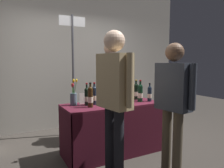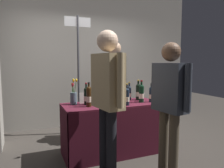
{
  "view_description": "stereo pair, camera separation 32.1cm",
  "coord_description": "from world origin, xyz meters",
  "px_view_note": "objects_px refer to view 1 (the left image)",
  "views": [
    {
      "loc": [
        -1.51,
        -2.82,
        1.43
      ],
      "look_at": [
        0.0,
        0.0,
        1.09
      ],
      "focal_mm": 33.95,
      "sensor_mm": 36.0,
      "label": 1
    },
    {
      "loc": [
        -1.22,
        -2.96,
        1.43
      ],
      "look_at": [
        0.0,
        0.0,
        1.09
      ],
      "focal_mm": 33.95,
      "sensor_mm": 36.0,
      "label": 2
    }
  ],
  "objects_px": {
    "display_bottle_0": "(116,96)",
    "booth_signpost": "(73,63)",
    "featured_wine_bottle": "(136,91)",
    "wine_glass_mid": "(124,96)",
    "tasting_table": "(112,120)",
    "flower_vase": "(74,97)",
    "wine_glass_near_vendor": "(141,95)",
    "taster_foreground_right": "(114,91)",
    "vendor_presenter": "(111,80)"
  },
  "relations": [
    {
      "from": "featured_wine_bottle",
      "to": "booth_signpost",
      "type": "xyz_separation_m",
      "value": [
        -0.77,
        0.99,
        0.48
      ]
    },
    {
      "from": "wine_glass_near_vendor",
      "to": "flower_vase",
      "type": "distance_m",
      "value": 1.11
    },
    {
      "from": "display_bottle_0",
      "to": "vendor_presenter",
      "type": "height_order",
      "value": "vendor_presenter"
    },
    {
      "from": "vendor_presenter",
      "to": "booth_signpost",
      "type": "xyz_separation_m",
      "value": [
        -0.54,
        0.52,
        0.32
      ]
    },
    {
      "from": "tasting_table",
      "to": "flower_vase",
      "type": "height_order",
      "value": "flower_vase"
    },
    {
      "from": "display_bottle_0",
      "to": "wine_glass_mid",
      "type": "xyz_separation_m",
      "value": [
        0.24,
        0.18,
        -0.04
      ]
    },
    {
      "from": "wine_glass_mid",
      "to": "flower_vase",
      "type": "xyz_separation_m",
      "value": [
        -0.81,
        0.08,
        0.03
      ]
    },
    {
      "from": "featured_wine_bottle",
      "to": "wine_glass_mid",
      "type": "relative_size",
      "value": 2.78
    },
    {
      "from": "wine_glass_near_vendor",
      "to": "taster_foreground_right",
      "type": "distance_m",
      "value": 1.13
    },
    {
      "from": "featured_wine_bottle",
      "to": "booth_signpost",
      "type": "distance_m",
      "value": 1.35
    },
    {
      "from": "flower_vase",
      "to": "taster_foreground_right",
      "type": "relative_size",
      "value": 0.22
    },
    {
      "from": "tasting_table",
      "to": "featured_wine_bottle",
      "type": "relative_size",
      "value": 4.41
    },
    {
      "from": "flower_vase",
      "to": "booth_signpost",
      "type": "bearing_deg",
      "value": 71.99
    },
    {
      "from": "vendor_presenter",
      "to": "taster_foreground_right",
      "type": "xyz_separation_m",
      "value": [
        -0.63,
        -1.28,
        -0.0
      ]
    },
    {
      "from": "tasting_table",
      "to": "taster_foreground_right",
      "type": "bearing_deg",
      "value": -116.33
    },
    {
      "from": "tasting_table",
      "to": "display_bottle_0",
      "type": "xyz_separation_m",
      "value": [
        0.02,
        -0.1,
        0.39
      ]
    },
    {
      "from": "booth_signpost",
      "to": "taster_foreground_right",
      "type": "bearing_deg",
      "value": -92.94
    },
    {
      "from": "wine_glass_near_vendor",
      "to": "wine_glass_mid",
      "type": "height_order",
      "value": "wine_glass_near_vendor"
    },
    {
      "from": "wine_glass_near_vendor",
      "to": "tasting_table",
      "type": "bearing_deg",
      "value": 179.52
    },
    {
      "from": "display_bottle_0",
      "to": "wine_glass_mid",
      "type": "height_order",
      "value": "display_bottle_0"
    },
    {
      "from": "display_bottle_0",
      "to": "wine_glass_near_vendor",
      "type": "relative_size",
      "value": 2.39
    },
    {
      "from": "featured_wine_bottle",
      "to": "wine_glass_near_vendor",
      "type": "bearing_deg",
      "value": -83.78
    },
    {
      "from": "flower_vase",
      "to": "booth_signpost",
      "type": "xyz_separation_m",
      "value": [
        0.31,
        0.95,
        0.5
      ]
    },
    {
      "from": "tasting_table",
      "to": "featured_wine_bottle",
      "type": "distance_m",
      "value": 0.67
    },
    {
      "from": "wine_glass_near_vendor",
      "to": "vendor_presenter",
      "type": "distance_m",
      "value": 0.67
    },
    {
      "from": "tasting_table",
      "to": "wine_glass_mid",
      "type": "bearing_deg",
      "value": 16.98
    },
    {
      "from": "display_bottle_0",
      "to": "vendor_presenter",
      "type": "relative_size",
      "value": 0.17
    },
    {
      "from": "tasting_table",
      "to": "wine_glass_mid",
      "type": "xyz_separation_m",
      "value": [
        0.25,
        0.08,
        0.35
      ]
    },
    {
      "from": "tasting_table",
      "to": "featured_wine_bottle",
      "type": "xyz_separation_m",
      "value": [
        0.52,
        0.12,
        0.4
      ]
    },
    {
      "from": "vendor_presenter",
      "to": "tasting_table",
      "type": "bearing_deg",
      "value": -40.38
    },
    {
      "from": "taster_foreground_right",
      "to": "wine_glass_near_vendor",
      "type": "bearing_deg",
      "value": -60.15
    },
    {
      "from": "wine_glass_near_vendor",
      "to": "taster_foreground_right",
      "type": "bearing_deg",
      "value": -141.98
    },
    {
      "from": "featured_wine_bottle",
      "to": "flower_vase",
      "type": "height_order",
      "value": "flower_vase"
    },
    {
      "from": "wine_glass_mid",
      "to": "taster_foreground_right",
      "type": "distance_m",
      "value": 0.99
    },
    {
      "from": "flower_vase",
      "to": "vendor_presenter",
      "type": "relative_size",
      "value": 0.22
    },
    {
      "from": "tasting_table",
      "to": "booth_signpost",
      "type": "relative_size",
      "value": 0.65
    },
    {
      "from": "wine_glass_near_vendor",
      "to": "flower_vase",
      "type": "xyz_separation_m",
      "value": [
        -1.09,
        0.16,
        0.03
      ]
    },
    {
      "from": "taster_foreground_right",
      "to": "booth_signpost",
      "type": "distance_m",
      "value": 1.83
    },
    {
      "from": "flower_vase",
      "to": "wine_glass_near_vendor",
      "type": "bearing_deg",
      "value": -8.5
    },
    {
      "from": "flower_vase",
      "to": "vendor_presenter",
      "type": "distance_m",
      "value": 0.96
    },
    {
      "from": "tasting_table",
      "to": "wine_glass_mid",
      "type": "height_order",
      "value": "wine_glass_mid"
    },
    {
      "from": "display_bottle_0",
      "to": "booth_signpost",
      "type": "xyz_separation_m",
      "value": [
        -0.26,
        1.21,
        0.49
      ]
    },
    {
      "from": "featured_wine_bottle",
      "to": "booth_signpost",
      "type": "relative_size",
      "value": 0.15
    },
    {
      "from": "taster_foreground_right",
      "to": "featured_wine_bottle",
      "type": "bearing_deg",
      "value": -55.19
    },
    {
      "from": "wine_glass_near_vendor",
      "to": "booth_signpost",
      "type": "distance_m",
      "value": 1.46
    },
    {
      "from": "wine_glass_near_vendor",
      "to": "wine_glass_mid",
      "type": "distance_m",
      "value": 0.29
    },
    {
      "from": "tasting_table",
      "to": "display_bottle_0",
      "type": "bearing_deg",
      "value": -81.34
    },
    {
      "from": "featured_wine_bottle",
      "to": "display_bottle_0",
      "type": "distance_m",
      "value": 0.55
    },
    {
      "from": "flower_vase",
      "to": "booth_signpost",
      "type": "relative_size",
      "value": 0.17
    },
    {
      "from": "booth_signpost",
      "to": "flower_vase",
      "type": "bearing_deg",
      "value": -108.01
    }
  ]
}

